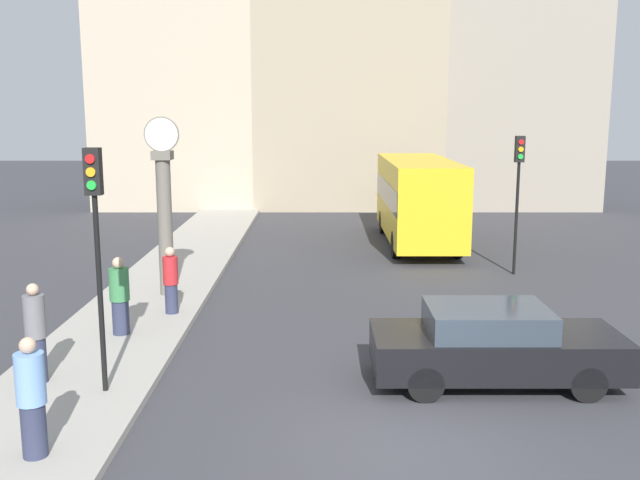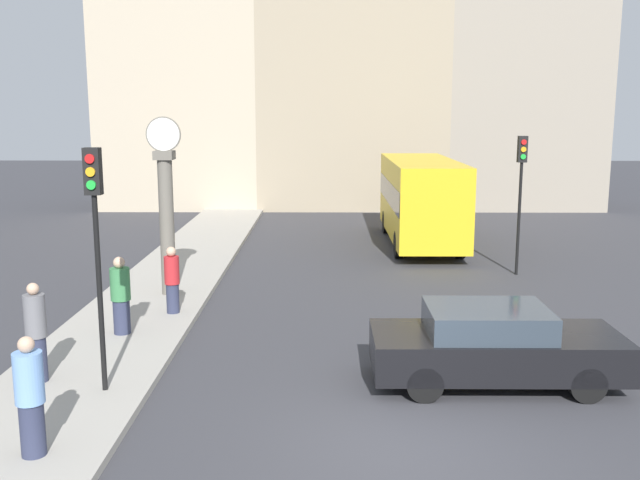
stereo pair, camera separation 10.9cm
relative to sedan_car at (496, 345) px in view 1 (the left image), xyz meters
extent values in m
plane|color=#38383D|center=(-1.81, -2.45, -0.72)|extent=(120.00, 120.00, 0.00)
cube|color=#A39E93|center=(-7.42, 9.00, -0.65)|extent=(2.82, 26.92, 0.14)
cube|color=#B7A88E|center=(-10.21, 24.27, 6.88)|extent=(7.83, 5.00, 15.20)
cube|color=gray|center=(-1.71, 24.27, 8.26)|extent=(9.18, 5.00, 17.96)
cube|color=gray|center=(6.69, 24.27, 9.00)|extent=(7.63, 5.00, 19.44)
cube|color=black|center=(0.04, 0.00, -0.11)|extent=(4.39, 1.79, 0.69)
cube|color=#2D3842|center=(-0.14, 0.00, 0.47)|extent=(2.11, 1.61, 0.47)
cylinder|color=black|center=(1.40, 0.79, -0.41)|extent=(0.62, 0.22, 0.62)
cylinder|color=black|center=(1.40, -0.79, -0.41)|extent=(0.62, 0.22, 0.62)
cylinder|color=black|center=(-1.32, 0.79, -0.41)|extent=(0.62, 0.22, 0.62)
cylinder|color=black|center=(-1.32, -0.79, -0.41)|extent=(0.62, 0.22, 0.62)
cube|color=gold|center=(0.45, 13.49, 1.00)|extent=(2.31, 7.84, 2.72)
cube|color=#1E232D|center=(0.45, 13.49, 1.19)|extent=(2.33, 7.68, 0.80)
cylinder|color=black|center=(1.46, 15.92, -0.27)|extent=(0.28, 0.90, 0.90)
cylinder|color=black|center=(-0.57, 15.92, -0.27)|extent=(0.28, 0.90, 0.90)
cylinder|color=black|center=(1.46, 11.06, -0.27)|extent=(0.28, 0.90, 0.90)
cylinder|color=black|center=(-0.57, 11.06, -0.27)|extent=(0.28, 0.90, 0.90)
cylinder|color=black|center=(-6.74, -0.66, 1.09)|extent=(0.09, 0.09, 3.34)
cube|color=black|center=(-6.74, -0.66, 3.14)|extent=(0.26, 0.20, 0.76)
cylinder|color=red|center=(-6.74, -0.78, 3.35)|extent=(0.15, 0.04, 0.15)
cylinder|color=orange|center=(-6.74, -0.78, 3.14)|extent=(0.15, 0.04, 0.15)
cylinder|color=green|center=(-6.74, -0.78, 2.93)|extent=(0.15, 0.04, 0.15)
cylinder|color=black|center=(2.70, 8.66, 0.95)|extent=(0.09, 0.09, 3.34)
cube|color=black|center=(2.70, 8.66, 3.00)|extent=(0.26, 0.20, 0.76)
cylinder|color=red|center=(2.70, 8.54, 3.21)|extent=(0.15, 0.04, 0.15)
cylinder|color=orange|center=(2.70, 8.54, 3.00)|extent=(0.15, 0.04, 0.15)
cylinder|color=green|center=(2.70, 8.54, 2.79)|extent=(0.15, 0.04, 0.15)
cylinder|color=#666056|center=(-7.04, 5.80, 1.15)|extent=(0.37, 0.37, 3.47)
cube|color=#666056|center=(-7.04, 5.80, 3.00)|extent=(0.48, 0.48, 0.22)
cylinder|color=#666056|center=(-7.04, 5.80, 3.52)|extent=(0.88, 0.04, 0.88)
cylinder|color=white|center=(-7.04, 5.80, 3.52)|extent=(0.81, 0.06, 0.81)
cylinder|color=#2D334C|center=(-6.57, 4.04, -0.23)|extent=(0.30, 0.30, 0.70)
cylinder|color=red|center=(-6.57, 4.04, 0.44)|extent=(0.35, 0.35, 0.65)
sphere|color=tan|center=(-6.57, 4.04, 0.88)|extent=(0.23, 0.23, 0.23)
cylinder|color=#2D334C|center=(-8.02, -0.28, -0.17)|extent=(0.31, 0.31, 0.81)
cylinder|color=slate|center=(-8.02, -0.28, 0.61)|extent=(0.37, 0.37, 0.76)
sphere|color=tan|center=(-8.02, -0.28, 1.09)|extent=(0.21, 0.21, 0.21)
cylinder|color=#2D334C|center=(-7.01, -3.00, -0.20)|extent=(0.34, 0.34, 0.76)
cylinder|color=#729ED8|center=(-7.01, -3.00, 0.54)|extent=(0.39, 0.39, 0.71)
sphere|color=tan|center=(-7.01, -3.00, 1.01)|extent=(0.22, 0.22, 0.22)
cylinder|color=#2D334C|center=(-7.32, 2.45, -0.21)|extent=(0.35, 0.35, 0.74)
cylinder|color=#387A47|center=(-7.32, 2.45, 0.50)|extent=(0.42, 0.42, 0.69)
sphere|color=tan|center=(-7.32, 2.45, 0.96)|extent=(0.24, 0.24, 0.24)
camera|label=1|loc=(-3.09, -12.10, 4.10)|focal=40.00mm
camera|label=2|loc=(-2.98, -12.10, 4.10)|focal=40.00mm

